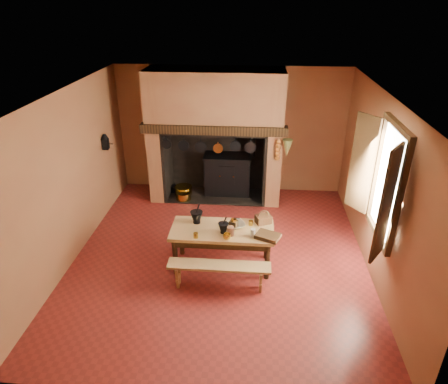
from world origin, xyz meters
name	(u,v)px	position (x,y,z in m)	size (l,w,h in m)	color
floor	(220,256)	(0.00, 0.00, 0.00)	(5.50, 5.50, 0.00)	maroon
ceiling	(219,96)	(0.00, 0.00, 2.80)	(5.50, 5.50, 0.00)	silver
back_wall	(231,131)	(0.00, 2.75, 1.40)	(5.00, 0.02, 2.80)	#8D5E38
wall_left	(69,178)	(-2.50, 0.00, 1.40)	(0.02, 5.50, 2.80)	#8D5E38
wall_right	(380,189)	(2.50, 0.00, 1.40)	(0.02, 5.50, 2.80)	#8D5E38
wall_front	(194,303)	(0.00, -2.75, 1.40)	(5.00, 0.02, 2.80)	#8D5E38
chimney_breast	(215,118)	(-0.30, 2.31, 1.81)	(2.95, 0.96, 2.80)	#8D5E38
iron_range	(228,174)	(-0.04, 2.45, 0.48)	(1.12, 0.55, 1.60)	black
hearth_pans	(183,192)	(-1.05, 2.22, 0.09)	(0.51, 0.62, 0.20)	gold
hanging_pans	(211,147)	(-0.34, 1.81, 1.36)	(1.92, 0.29, 0.27)	black
onion_string	(278,150)	(1.00, 1.79, 1.33)	(0.12, 0.10, 0.46)	#96521B
herb_bunch	(287,148)	(1.18, 1.79, 1.38)	(0.20, 0.20, 0.35)	olive
window	(380,183)	(2.35, -0.40, 1.70)	(0.39, 1.75, 1.76)	white
wall_coffee_mill	(105,141)	(-2.42, 1.55, 1.52)	(0.23, 0.16, 0.31)	black
work_table	(222,235)	(0.06, -0.27, 0.61)	(1.66, 0.74, 0.72)	tan
bench_front	(219,271)	(0.06, -0.84, 0.33)	(1.58, 0.28, 0.44)	tan
bench_back	(225,232)	(0.06, 0.33, 0.28)	(1.34, 0.23, 0.38)	tan
mortar_large	(197,217)	(-0.37, -0.10, 0.84)	(0.21, 0.21, 0.35)	black
mortar_small	(223,227)	(0.09, -0.37, 0.82)	(0.17, 0.17, 0.29)	black
coffee_grinder	(234,223)	(0.24, -0.20, 0.79)	(0.18, 0.15, 0.19)	#32200F
brass_mug_a	(196,235)	(-0.32, -0.56, 0.76)	(0.07, 0.07, 0.08)	gold
brass_mug_b	(251,223)	(0.52, -0.11, 0.76)	(0.07, 0.07, 0.08)	gold
mixing_bowl	(236,225)	(0.28, -0.18, 0.75)	(0.28, 0.28, 0.07)	#C0B494
stoneware_crock	(231,231)	(0.21, -0.43, 0.79)	(0.12, 0.12, 0.14)	brown
glass_jar	(253,233)	(0.56, -0.45, 0.79)	(0.08, 0.08, 0.13)	beige
wicker_basket	(263,219)	(0.72, -0.02, 0.80)	(0.30, 0.26, 0.24)	#492716
wooden_tray	(268,236)	(0.80, -0.47, 0.75)	(0.36, 0.26, 0.06)	#32200F
brass_cup	(227,237)	(0.16, -0.56, 0.77)	(0.12, 0.12, 0.09)	gold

